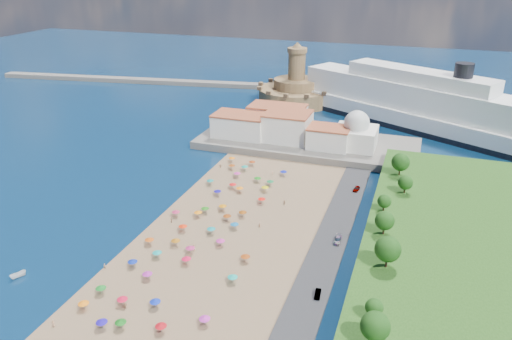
% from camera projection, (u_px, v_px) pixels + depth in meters
% --- Properties ---
extents(ground, '(700.00, 700.00, 0.00)m').
position_uv_depth(ground, '(216.00, 224.00, 147.33)').
color(ground, '#071938').
rests_on(ground, ground).
extents(terrace, '(90.00, 36.00, 3.00)m').
position_uv_depth(terrace, '(307.00, 143.00, 207.27)').
color(terrace, '#59544C').
rests_on(terrace, ground).
extents(jetty, '(18.00, 70.00, 2.40)m').
position_uv_depth(jetty, '(280.00, 116.00, 244.40)').
color(jetty, '#59544C').
rests_on(jetty, ground).
extents(breakwater, '(199.03, 34.77, 2.60)m').
position_uv_depth(breakwater, '(150.00, 81.00, 312.76)').
color(breakwater, '#59544C').
rests_on(breakwater, ground).
extents(waterfront_buildings, '(57.00, 29.00, 11.00)m').
position_uv_depth(waterfront_buildings, '(278.00, 125.00, 209.22)').
color(waterfront_buildings, silver).
rests_on(waterfront_buildings, terrace).
extents(domed_building, '(16.00, 16.00, 15.00)m').
position_uv_depth(domed_building, '(356.00, 133.00, 196.63)').
color(domed_building, silver).
rests_on(domed_building, terrace).
extents(fortress, '(40.00, 40.00, 32.40)m').
position_uv_depth(fortress, '(296.00, 91.00, 268.35)').
color(fortress, olive).
rests_on(fortress, ground).
extents(cruise_ship, '(140.92, 89.18, 32.35)m').
position_uv_depth(cruise_ship, '(416.00, 107.00, 228.89)').
color(cruise_ship, black).
rests_on(cruise_ship, ground).
extents(beach_parasols, '(31.49, 116.17, 2.20)m').
position_uv_depth(beach_parasols, '(195.00, 235.00, 137.45)').
color(beach_parasols, gray).
rests_on(beach_parasols, beach).
extents(beachgoers, '(34.07, 92.51, 1.86)m').
position_uv_depth(beachgoers, '(205.00, 226.00, 144.09)').
color(beachgoers, tan).
rests_on(beachgoers, beach).
extents(parked_cars, '(2.20, 63.81, 1.38)m').
position_uv_depth(parked_cars, '(341.00, 230.00, 141.82)').
color(parked_cars, gray).
rests_on(parked_cars, promenade).
extents(hillside_trees, '(11.74, 105.18, 7.84)m').
position_uv_depth(hillside_trees, '(387.00, 230.00, 124.24)').
color(hillside_trees, '#382314').
rests_on(hillside_trees, hillside).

